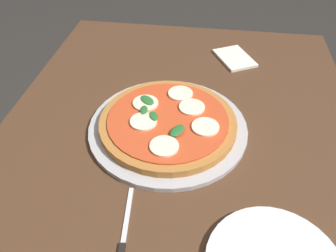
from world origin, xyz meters
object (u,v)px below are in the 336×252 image
object	(u,v)px
napkin	(235,58)
dining_table	(175,182)
serving_tray	(168,127)
pizza	(168,122)
knife	(123,239)

from	to	relation	value
napkin	dining_table	bearing A→B (deg)	162.65
serving_tray	pizza	distance (m)	0.02
pizza	napkin	xyz separation A→B (m)	(0.35, -0.16, -0.02)
dining_table	serving_tray	distance (m)	0.14
serving_tray	napkin	world-z (taller)	serving_tray
serving_tray	napkin	bearing A→B (deg)	-24.53
dining_table	napkin	world-z (taller)	napkin
pizza	knife	xyz separation A→B (m)	(-0.30, 0.04, -0.02)
pizza	serving_tray	bearing A→B (deg)	149.68
pizza	napkin	distance (m)	0.38
serving_tray	knife	size ratio (longest dim) A/B	2.11
dining_table	pizza	size ratio (longest dim) A/B	3.87
dining_table	knife	distance (m)	0.26
serving_tray	dining_table	bearing A→B (deg)	-159.39
pizza	knife	bearing A→B (deg)	172.92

